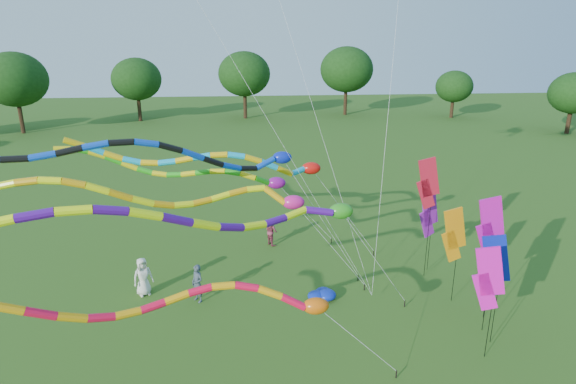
{
  "coord_description": "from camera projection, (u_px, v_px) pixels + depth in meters",
  "views": [
    {
      "loc": [
        -2.88,
        -14.28,
        11.21
      ],
      "look_at": [
        -1.1,
        5.21,
        4.8
      ],
      "focal_mm": 30.0,
      "sensor_mm": 36.0,
      "label": 1
    }
  ],
  "objects": [
    {
      "name": "tube_kite_purple",
      "position": [
        215.0,
        218.0,
        14.99
      ],
      "size": [
        14.89,
        6.56,
        7.63
      ],
      "rotation": [
        0.0,
        0.0,
        0.42
      ],
      "color": "black",
      "rests_on": "ground"
    },
    {
      "name": "tube_kite_cyan",
      "position": [
        230.0,
        162.0,
        21.84
      ],
      "size": [
        13.97,
        2.39,
        7.62
      ],
      "rotation": [
        0.0,
        0.0,
        0.19
      ],
      "color": "black",
      "rests_on": "ground"
    },
    {
      "name": "person_a",
      "position": [
        143.0,
        277.0,
        21.55
      ],
      "size": [
        1.04,
        0.92,
        1.79
      ],
      "primitive_type": "imported",
      "rotation": [
        0.0,
        0.0,
        0.5
      ],
      "color": "silver",
      "rests_on": "ground"
    },
    {
      "name": "banner_pole_blue_b",
      "position": [
        490.0,
        234.0,
        18.8
      ],
      "size": [
        1.14,
        0.37,
        5.08
      ],
      "rotation": [
        0.0,
        0.0,
        0.25
      ],
      "color": "black",
      "rests_on": "ground"
    },
    {
      "name": "banner_pole_magenta_b",
      "position": [
        490.0,
        228.0,
        17.83
      ],
      "size": [
        1.16,
        0.14,
        5.65
      ],
      "rotation": [
        0.0,
        0.0,
        -0.05
      ],
      "color": "black",
      "rests_on": "ground"
    },
    {
      "name": "tube_kite_green",
      "position": [
        200.0,
        172.0,
        25.35
      ],
      "size": [
        14.11,
        1.4,
        6.43
      ],
      "rotation": [
        0.0,
        0.0,
        -0.01
      ],
      "color": "black",
      "rests_on": "ground"
    },
    {
      "name": "banner_pole_red",
      "position": [
        428.0,
        184.0,
        22.03
      ],
      "size": [
        1.16,
        0.13,
        5.99
      ],
      "rotation": [
        0.0,
        0.0,
        0.05
      ],
      "color": "black",
      "rests_on": "ground"
    },
    {
      "name": "banner_pole_orange",
      "position": [
        454.0,
        235.0,
        20.3
      ],
      "size": [
        1.16,
        0.17,
        4.42
      ],
      "rotation": [
        0.0,
        0.0,
        0.08
      ],
      "color": "black",
      "rests_on": "ground"
    },
    {
      "name": "banner_pole_violet",
      "position": [
        429.0,
        213.0,
        23.05
      ],
      "size": [
        1.11,
        0.48,
        4.32
      ],
      "rotation": [
        0.0,
        0.0,
        0.36
      ],
      "color": "black",
      "rests_on": "ground"
    },
    {
      "name": "person_c",
      "position": [
        271.0,
        231.0,
        26.81
      ],
      "size": [
        0.9,
        0.96,
        1.57
      ],
      "primitive_type": "imported",
      "rotation": [
        0.0,
        0.0,
        2.11
      ],
      "color": "#8D3347",
      "rests_on": "ground"
    },
    {
      "name": "tube_kite_red",
      "position": [
        193.0,
        304.0,
        13.82
      ],
      "size": [
        12.48,
        2.61,
        5.81
      ],
      "rotation": [
        0.0,
        0.0,
        0.15
      ],
      "color": "black",
      "rests_on": "ground"
    },
    {
      "name": "ground",
      "position": [
        332.0,
        363.0,
        17.26
      ],
      "size": [
        160.0,
        160.0,
        0.0
      ],
      "primitive_type": "plane",
      "color": "#205015",
      "rests_on": "ground"
    },
    {
      "name": "person_b",
      "position": [
        197.0,
        283.0,
        21.01
      ],
      "size": [
        0.73,
        0.75,
        1.73
      ],
      "primitive_type": "imported",
      "rotation": [
        0.0,
        0.0,
        -0.84
      ],
      "color": "#3B4653",
      "rests_on": "ground"
    },
    {
      "name": "banner_pole_magenta_a",
      "position": [
        488.0,
        279.0,
        16.67
      ],
      "size": [
        1.13,
        0.42,
        4.42
      ],
      "rotation": [
        0.0,
        0.0,
        -0.3
      ],
      "color": "black",
      "rests_on": "ground"
    },
    {
      "name": "banner_pole_blue_a",
      "position": [
        494.0,
        266.0,
        17.52
      ],
      "size": [
        1.11,
        0.49,
        4.46
      ],
      "rotation": [
        0.0,
        0.0,
        -0.37
      ],
      "color": "black",
      "rests_on": "ground"
    },
    {
      "name": "tube_kite_orange",
      "position": [
        198.0,
        196.0,
        18.72
      ],
      "size": [
        13.74,
        2.82,
        7.09
      ],
      "rotation": [
        0.0,
        0.0,
        0.17
      ],
      "color": "black",
      "rests_on": "ground"
    },
    {
      "name": "blue_nylon_heap",
      "position": [
        327.0,
        298.0,
        21.16
      ],
      "size": [
        1.07,
        1.31,
        0.45
      ],
      "color": "#0D27AF",
      "rests_on": "ground"
    },
    {
      "name": "tube_kite_blue",
      "position": [
        177.0,
        157.0,
        16.87
      ],
      "size": [
        13.91,
        5.64,
        8.63
      ],
      "rotation": [
        0.0,
        0.0,
        0.41
      ],
      "color": "black",
      "rests_on": "ground"
    },
    {
      "name": "tree_ring",
      "position": [
        441.0,
        164.0,
        22.08
      ],
      "size": [
        118.73,
        117.85,
        9.54
      ],
      "color": "#382314",
      "rests_on": "ground"
    }
  ]
}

